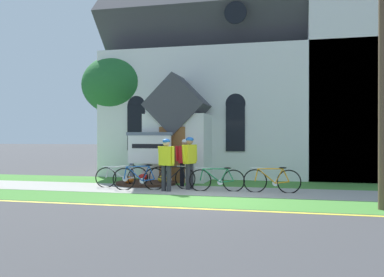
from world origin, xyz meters
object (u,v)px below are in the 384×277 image
object	(u,v)px
cyclist_in_blue_jersey	(166,161)
cyclist_in_red_jersey	(190,159)
utility_pole	(379,30)
bicycle_white	(139,178)
bicycle_green	(217,180)
bicycle_orange	(122,177)
cyclist_in_white_jersey	(185,159)
church_sign	(149,150)
yard_deciduous_tree	(120,86)
bicycle_silver	(272,180)
bicycle_yellow	(172,177)

from	to	relation	value
cyclist_in_blue_jersey	cyclist_in_red_jersey	xyz separation A→B (m)	(0.60, 0.64, 0.04)
cyclist_in_blue_jersey	utility_pole	distance (m)	7.02
bicycle_white	utility_pole	xyz separation A→B (m)	(6.83, -2.09, 3.89)
bicycle_green	cyclist_in_blue_jersey	world-z (taller)	cyclist_in_blue_jersey
bicycle_orange	cyclist_in_white_jersey	world-z (taller)	cyclist_in_white_jersey
church_sign	utility_pole	size ratio (longest dim) A/B	0.25
cyclist_in_white_jersey	church_sign	bearing A→B (deg)	157.08
church_sign	cyclist_in_red_jersey	size ratio (longest dim) A/B	1.10
church_sign	bicycle_white	bearing A→B (deg)	-80.09
cyclist_in_blue_jersey	yard_deciduous_tree	bearing A→B (deg)	126.46
bicycle_white	utility_pole	bearing A→B (deg)	-17.04
bicycle_orange	bicycle_silver	bearing A→B (deg)	-2.77
cyclist_in_blue_jersey	utility_pole	bearing A→B (deg)	-18.38
bicycle_yellow	bicycle_silver	xyz separation A→B (m)	(3.33, -0.31, 0.00)
cyclist_in_blue_jersey	yard_deciduous_tree	world-z (taller)	yard_deciduous_tree
bicycle_green	utility_pole	bearing A→B (deg)	-28.74
cyclist_in_blue_jersey	yard_deciduous_tree	size ratio (longest dim) A/B	0.31
utility_pole	cyclist_in_white_jersey	bearing A→B (deg)	149.17
bicycle_orange	yard_deciduous_tree	xyz separation A→B (m)	(-1.95, 4.36, 3.68)
cyclist_in_red_jersey	cyclist_in_white_jersey	bearing A→B (deg)	114.95
bicycle_white	bicycle_yellow	distance (m)	1.10
bicycle_green	bicycle_silver	size ratio (longest dim) A/B	0.99
bicycle_white	bicycle_yellow	world-z (taller)	bicycle_white
bicycle_yellow	yard_deciduous_tree	xyz separation A→B (m)	(-3.69, 4.29, 3.67)
cyclist_in_white_jersey	cyclist_in_blue_jersey	world-z (taller)	cyclist_in_blue_jersey
bicycle_yellow	yard_deciduous_tree	bearing A→B (deg)	130.69
bicycle_white	cyclist_in_red_jersey	distance (m)	1.75
bicycle_white	cyclist_in_white_jersey	size ratio (longest dim) A/B	1.01
bicycle_silver	utility_pole	xyz separation A→B (m)	(2.61, -2.42, 3.90)
cyclist_in_white_jersey	utility_pole	bearing A→B (deg)	-30.83
bicycle_silver	cyclist_in_blue_jersey	size ratio (longest dim) A/B	1.06
cyclist_in_red_jersey	church_sign	bearing A→B (deg)	143.21
yard_deciduous_tree	bicycle_silver	bearing A→B (deg)	-33.27
church_sign	bicycle_yellow	xyz separation A→B (m)	(1.23, -1.28, -0.86)
cyclist_in_white_jersey	cyclist_in_red_jersey	world-z (taller)	cyclist_in_red_jersey
bicycle_white	cyclist_in_red_jersey	size ratio (longest dim) A/B	0.97
utility_pole	bicycle_yellow	bearing A→B (deg)	155.27
bicycle_silver	bicycle_green	bearing A→B (deg)	-178.31
church_sign	bicycle_green	bearing A→B (deg)	-29.96
bicycle_green	bicycle_yellow	distance (m)	1.65
bicycle_orange	bicycle_silver	xyz separation A→B (m)	(5.07, -0.25, 0.02)
bicycle_white	utility_pole	distance (m)	8.13
bicycle_silver	church_sign	bearing A→B (deg)	160.80
bicycle_yellow	yard_deciduous_tree	distance (m)	6.74
bicycle_green	cyclist_in_white_jersey	distance (m)	1.74
bicycle_yellow	cyclist_in_blue_jersey	world-z (taller)	cyclist_in_blue_jersey
bicycle_yellow	cyclist_in_red_jersey	xyz separation A→B (m)	(0.66, -0.14, 0.64)
bicycle_orange	cyclist_in_blue_jersey	xyz separation A→B (m)	(1.80, -0.71, 0.61)
bicycle_white	bicycle_green	bearing A→B (deg)	6.33
bicycle_yellow	cyclist_in_white_jersey	size ratio (longest dim) A/B	1.03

